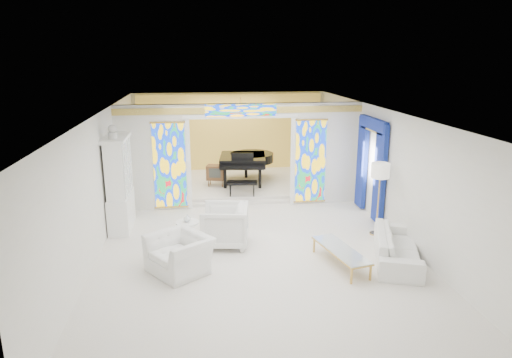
{
  "coord_description": "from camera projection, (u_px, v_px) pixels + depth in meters",
  "views": [
    {
      "loc": [
        -1.25,
        -10.79,
        4.29
      ],
      "look_at": [
        0.2,
        0.2,
        1.28
      ],
      "focal_mm": 32.0,
      "sensor_mm": 36.0,
      "label": 1
    }
  ],
  "objects": [
    {
      "name": "coffee_table",
      "position": [
        341.0,
        250.0,
        9.56
      ],
      "size": [
        0.87,
        1.76,
        0.38
      ],
      "rotation": [
        0.0,
        0.0,
        0.22
      ],
      "color": "white",
      "rests_on": "floor"
    },
    {
      "name": "wall_right",
      "position": [
        385.0,
        169.0,
        11.66
      ],
      "size": [
        0.02,
        12.0,
        3.0
      ],
      "primitive_type": "cube",
      "color": "silver",
      "rests_on": "floor"
    },
    {
      "name": "sofa",
      "position": [
        397.0,
        247.0,
        9.78
      ],
      "size": [
        1.57,
        2.41,
        0.65
      ],
      "primitive_type": "imported",
      "rotation": [
        0.0,
        0.0,
        1.23
      ],
      "color": "white",
      "rests_on": "floor"
    },
    {
      "name": "alcove_platform",
      "position": [
        235.0,
        183.0,
        15.51
      ],
      "size": [
        6.8,
        3.8,
        0.18
      ],
      "primitive_type": "cube",
      "color": "beige",
      "rests_on": "floor"
    },
    {
      "name": "floor_lamp",
      "position": [
        380.0,
        174.0,
        10.93
      ],
      "size": [
        0.57,
        0.57,
        1.81
      ],
      "rotation": [
        0.0,
        0.0,
        0.37
      ],
      "color": "gold",
      "rests_on": "floor"
    },
    {
      "name": "stained_glass_transom",
      "position": [
        241.0,
        110.0,
        12.68
      ],
      "size": [
        2.0,
        0.04,
        0.34
      ],
      "primitive_type": "cube",
      "color": "gold",
      "rests_on": "partition_wall"
    },
    {
      "name": "wall_left",
      "position": [
        102.0,
        178.0,
        10.77
      ],
      "size": [
        0.02,
        12.0,
        3.0
      ],
      "primitive_type": "cube",
      "color": "silver",
      "rests_on": "floor"
    },
    {
      "name": "armchair_left",
      "position": [
        179.0,
        254.0,
        9.29
      ],
      "size": [
        1.54,
        1.57,
        0.77
      ],
      "primitive_type": "imported",
      "rotation": [
        0.0,
        0.0,
        -0.93
      ],
      "color": "white",
      "rests_on": "floor"
    },
    {
      "name": "side_table",
      "position": [
        188.0,
        231.0,
        10.37
      ],
      "size": [
        0.56,
        0.56,
        0.66
      ],
      "rotation": [
        0.0,
        0.0,
        0.06
      ],
      "color": "white",
      "rests_on": "floor"
    },
    {
      "name": "stained_glass_left",
      "position": [
        170.0,
        166.0,
        12.82
      ],
      "size": [
        0.9,
        0.04,
        2.4
      ],
      "primitive_type": "cube",
      "color": "gold",
      "rests_on": "partition_wall"
    },
    {
      "name": "wall_back",
      "position": [
        230.0,
        133.0,
        16.95
      ],
      "size": [
        7.0,
        0.02,
        3.0
      ],
      "primitive_type": "cube",
      "color": "silver",
      "rests_on": "floor"
    },
    {
      "name": "ceiling",
      "position": [
        249.0,
        112.0,
        10.82
      ],
      "size": [
        7.0,
        12.0,
        0.02
      ],
      "primitive_type": "cube",
      "color": "silver",
      "rests_on": "wall_back"
    },
    {
      "name": "china_cabinet",
      "position": [
        119.0,
        184.0,
        11.47
      ],
      "size": [
        0.56,
        1.46,
        2.72
      ],
      "color": "white",
      "rests_on": "floor"
    },
    {
      "name": "stained_glass_right",
      "position": [
        310.0,
        161.0,
        13.33
      ],
      "size": [
        0.9,
        0.04,
        2.4
      ],
      "primitive_type": "cube",
      "color": "gold",
      "rests_on": "partition_wall"
    },
    {
      "name": "partition_wall",
      "position": [
        241.0,
        151.0,
        13.08
      ],
      "size": [
        7.0,
        0.22,
        3.0
      ],
      "color": "silver",
      "rests_on": "floor"
    },
    {
      "name": "armchair_right",
      "position": [
        225.0,
        225.0,
        10.57
      ],
      "size": [
        1.2,
        1.18,
        0.97
      ],
      "primitive_type": "imported",
      "rotation": [
        0.0,
        0.0,
        -1.72
      ],
      "color": "silver",
      "rests_on": "floor"
    },
    {
      "name": "blue_drapes",
      "position": [
        371.0,
        160.0,
        12.29
      ],
      "size": [
        0.14,
        1.85,
        2.65
      ],
      "color": "navy",
      "rests_on": "wall_right"
    },
    {
      "name": "gold_curtain_back",
      "position": [
        231.0,
        134.0,
        16.84
      ],
      "size": [
        6.7,
        0.1,
        2.9
      ],
      "primitive_type": "cube",
      "color": "gold",
      "rests_on": "wall_back"
    },
    {
      "name": "grand_piano",
      "position": [
        247.0,
        160.0,
        15.22
      ],
      "size": [
        1.98,
        2.87,
        1.12
      ],
      "rotation": [
        0.0,
        0.0,
        -0.12
      ],
      "color": "black",
      "rests_on": "alcove_platform"
    },
    {
      "name": "floor",
      "position": [
        249.0,
        230.0,
        11.61
      ],
      "size": [
        12.0,
        12.0,
        0.0
      ],
      "primitive_type": "plane",
      "color": "beige",
      "rests_on": "ground"
    },
    {
      "name": "tv_console",
      "position": [
        216.0,
        173.0,
        14.8
      ],
      "size": [
        0.66,
        0.52,
        0.68
      ],
      "rotation": [
        0.0,
        0.0,
        -0.23
      ],
      "color": "brown",
      "rests_on": "alcove_platform"
    },
    {
      "name": "wall_front",
      "position": [
        307.0,
        296.0,
        5.47
      ],
      "size": [
        7.0,
        0.02,
        3.0
      ],
      "primitive_type": "cube",
      "color": "silver",
      "rests_on": "floor"
    },
    {
      "name": "chandelier",
      "position": [
        241.0,
        111.0,
        14.79
      ],
      "size": [
        0.48,
        0.48,
        0.3
      ],
      "primitive_type": "cylinder",
      "color": "gold",
      "rests_on": "ceiling"
    },
    {
      "name": "vase",
      "position": [
        187.0,
        218.0,
        10.28
      ],
      "size": [
        0.2,
        0.2,
        0.17
      ],
      "primitive_type": "imported",
      "rotation": [
        0.0,
        0.0,
        -0.27
      ],
      "color": "white",
      "rests_on": "side_table"
    }
  ]
}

